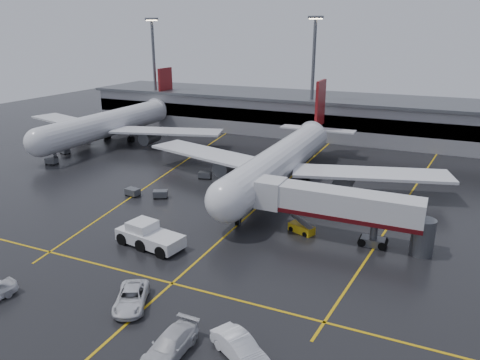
% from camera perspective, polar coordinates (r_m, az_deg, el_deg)
% --- Properties ---
extents(ground, '(220.00, 220.00, 0.00)m').
position_cam_1_polar(ground, '(62.21, 2.44, -3.21)').
color(ground, black).
rests_on(ground, ground).
extents(apron_line_centre, '(0.25, 90.00, 0.02)m').
position_cam_1_polar(apron_line_centre, '(62.21, 2.44, -3.20)').
color(apron_line_centre, gold).
rests_on(apron_line_centre, ground).
extents(apron_line_stop, '(60.00, 0.25, 0.02)m').
position_cam_1_polar(apron_line_stop, '(44.59, -8.49, -12.67)').
color(apron_line_stop, gold).
rests_on(apron_line_stop, ground).
extents(apron_line_left, '(9.99, 69.35, 0.02)m').
position_cam_1_polar(apron_line_left, '(79.39, -8.30, 1.43)').
color(apron_line_left, gold).
rests_on(apron_line_left, ground).
extents(apron_line_right, '(7.57, 69.64, 0.02)m').
position_cam_1_polar(apron_line_right, '(67.81, 20.00, -2.49)').
color(apron_line_right, gold).
rests_on(apron_line_right, ground).
extents(terminal, '(122.00, 19.00, 8.60)m').
position_cam_1_polar(terminal, '(105.57, 12.37, 7.81)').
color(terminal, gray).
rests_on(terminal, ground).
extents(light_mast_left, '(3.00, 1.20, 25.45)m').
position_cam_1_polar(light_mast_left, '(116.84, -10.69, 13.93)').
color(light_mast_left, '#595B60').
rests_on(light_mast_left, ground).
extents(light_mast_mid, '(3.00, 1.20, 25.45)m').
position_cam_1_polar(light_mast_mid, '(99.70, 9.13, 13.30)').
color(light_mast_mid, '#595B60').
rests_on(light_mast_mid, ground).
extents(main_airliner, '(48.80, 45.60, 14.10)m').
position_cam_1_polar(main_airliner, '(69.52, 5.49, 2.71)').
color(main_airliner, silver).
rests_on(main_airliner, ground).
extents(second_airliner, '(48.80, 45.60, 14.10)m').
position_cam_1_polar(second_airliner, '(100.32, -15.54, 6.97)').
color(second_airliner, silver).
rests_on(second_airliner, ground).
extents(jet_bridge, '(19.90, 3.40, 6.05)m').
position_cam_1_polar(jet_bridge, '(52.25, 12.16, -3.30)').
color(jet_bridge, silver).
rests_on(jet_bridge, ground).
extents(pushback_tractor, '(8.22, 4.47, 2.79)m').
position_cam_1_polar(pushback_tractor, '(51.63, -11.35, -6.92)').
color(pushback_tractor, silver).
rests_on(pushback_tractor, ground).
extents(belt_loader, '(3.41, 2.46, 1.99)m').
position_cam_1_polar(belt_loader, '(54.52, 7.71, -6.03)').
color(belt_loader, gold).
rests_on(belt_loader, ground).
extents(service_van_a, '(4.70, 6.01, 1.52)m').
position_cam_1_polar(service_van_a, '(41.73, -13.45, -14.15)').
color(service_van_a, silver).
rests_on(service_van_a, ground).
extents(service_van_b, '(2.32, 5.66, 1.64)m').
position_cam_1_polar(service_van_b, '(35.90, -8.75, -19.72)').
color(service_van_b, silver).
rests_on(service_van_b, ground).
extents(service_van_c, '(5.49, 4.19, 1.73)m').
position_cam_1_polar(service_van_c, '(35.22, -0.04, -20.23)').
color(service_van_c, white).
rests_on(service_van_c, ground).
extents(baggage_cart_a, '(2.37, 2.08, 1.12)m').
position_cam_1_polar(baggage_cart_a, '(65.67, -9.93, -1.71)').
color(baggage_cart_a, '#595B60').
rests_on(baggage_cart_a, ground).
extents(baggage_cart_b, '(2.17, 1.58, 1.12)m').
position_cam_1_polar(baggage_cart_b, '(67.32, -13.29, -1.44)').
color(baggage_cart_b, '#595B60').
rests_on(baggage_cart_b, ground).
extents(baggage_cart_c, '(2.28, 1.80, 1.12)m').
position_cam_1_polar(baggage_cart_c, '(73.37, -4.41, 0.66)').
color(baggage_cart_c, '#595B60').
rests_on(baggage_cart_c, ground).
extents(baggage_cart_d, '(2.33, 1.92, 1.12)m').
position_cam_1_polar(baggage_cart_d, '(94.25, -21.07, 3.47)').
color(baggage_cart_d, '#595B60').
rests_on(baggage_cart_d, ground).
extents(baggage_cart_e, '(2.12, 1.49, 1.12)m').
position_cam_1_polar(baggage_cart_e, '(87.67, -22.52, 2.24)').
color(baggage_cart_e, '#595B60').
rests_on(baggage_cart_e, ground).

